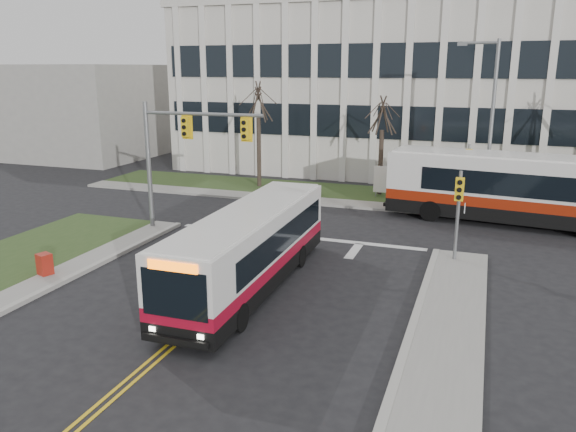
{
  "coord_description": "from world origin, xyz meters",
  "views": [
    {
      "loc": [
        8.07,
        -15.87,
        7.74
      ],
      "look_at": [
        0.81,
        4.55,
        2.0
      ],
      "focal_mm": 35.0,
      "sensor_mm": 36.0,
      "label": 1
    }
  ],
  "objects_px": {
    "bus_cross": "(520,191)",
    "newspaper_box_red": "(45,266)",
    "streetlight": "(489,117)",
    "bus_main": "(250,250)",
    "directory_sign": "(386,180)"
  },
  "relations": [
    {
      "from": "bus_cross",
      "to": "newspaper_box_red",
      "type": "xyz_separation_m",
      "value": [
        -17.2,
        -14.06,
        -1.26
      ]
    },
    {
      "from": "bus_main",
      "to": "bus_cross",
      "type": "xyz_separation_m",
      "value": [
        9.47,
        12.33,
        0.33
      ]
    },
    {
      "from": "streetlight",
      "to": "bus_cross",
      "type": "distance_m",
      "value": 4.48
    },
    {
      "from": "directory_sign",
      "to": "bus_main",
      "type": "height_order",
      "value": "bus_main"
    },
    {
      "from": "streetlight",
      "to": "bus_main",
      "type": "bearing_deg",
      "value": -117.75
    },
    {
      "from": "bus_main",
      "to": "bus_cross",
      "type": "height_order",
      "value": "bus_cross"
    },
    {
      "from": "streetlight",
      "to": "directory_sign",
      "type": "xyz_separation_m",
      "value": [
        -5.53,
        1.3,
        -4.02
      ]
    },
    {
      "from": "directory_sign",
      "to": "newspaper_box_red",
      "type": "height_order",
      "value": "directory_sign"
    },
    {
      "from": "bus_cross",
      "to": "newspaper_box_red",
      "type": "distance_m",
      "value": 22.25
    },
    {
      "from": "bus_main",
      "to": "streetlight",
      "type": "bearing_deg",
      "value": 61.53
    },
    {
      "from": "streetlight",
      "to": "bus_cross",
      "type": "height_order",
      "value": "streetlight"
    },
    {
      "from": "streetlight",
      "to": "directory_sign",
      "type": "relative_size",
      "value": 4.6
    },
    {
      "from": "bus_cross",
      "to": "streetlight",
      "type": "bearing_deg",
      "value": -133.58
    },
    {
      "from": "directory_sign",
      "to": "bus_cross",
      "type": "xyz_separation_m",
      "value": [
        7.35,
        -3.5,
        0.57
      ]
    },
    {
      "from": "streetlight",
      "to": "newspaper_box_red",
      "type": "bearing_deg",
      "value": -133.39
    }
  ]
}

